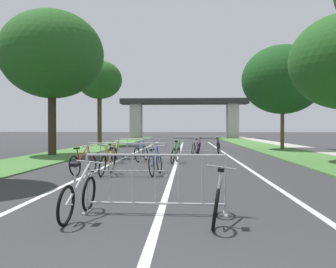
# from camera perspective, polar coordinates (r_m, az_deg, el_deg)

# --- Properties ---
(grass_verge_left) EXTENTS (3.19, 66.25, 0.05)m
(grass_verge_left) POSITION_cam_1_polar(r_m,az_deg,el_deg) (30.12, -10.59, -1.95)
(grass_verge_left) COLOR #477A38
(grass_verge_left) RESTS_ON ground
(grass_verge_right) EXTENTS (3.19, 66.25, 0.05)m
(grass_verge_right) POSITION_cam_1_polar(r_m,az_deg,el_deg) (29.91, 14.68, -1.98)
(grass_verge_right) COLOR #477A38
(grass_verge_right) RESTS_ON ground
(sidewalk_path_right) EXTENTS (1.75, 66.25, 0.08)m
(sidewalk_path_right) POSITION_cam_1_polar(r_m,az_deg,el_deg) (30.51, 19.23, -1.92)
(sidewalk_path_right) COLOR #ADA89E
(sidewalk_path_right) RESTS_ON ground
(lane_stripe_center) EXTENTS (0.14, 38.33, 0.01)m
(lane_stripe_center) POSITION_cam_1_polar(r_m,az_deg,el_deg) (21.36, 1.66, -3.14)
(lane_stripe_center) COLOR silver
(lane_stripe_center) RESTS_ON ground
(lane_stripe_right_lane) EXTENTS (0.14, 38.33, 0.01)m
(lane_stripe_right_lane) POSITION_cam_1_polar(r_m,az_deg,el_deg) (21.48, 8.98, -3.13)
(lane_stripe_right_lane) COLOR silver
(lane_stripe_right_lane) RESTS_ON ground
(lane_stripe_left_lane) EXTENTS (0.14, 38.33, 0.01)m
(lane_stripe_left_lane) POSITION_cam_1_polar(r_m,az_deg,el_deg) (21.60, -5.62, -3.10)
(lane_stripe_left_lane) COLOR silver
(lane_stripe_left_lane) RESTS_ON ground
(overpass_bridge) EXTENTS (19.16, 3.11, 5.97)m
(overpass_bridge) POSITION_cam_1_polar(r_m,az_deg,el_deg) (56.96, 2.45, 3.57)
(overpass_bridge) COLOR #2D2D30
(overpass_bridge) RESTS_ON ground
(tree_left_oak_near) EXTENTS (5.63, 5.63, 7.93)m
(tree_left_oak_near) POSITION_cam_1_polar(r_m,az_deg,el_deg) (21.90, -17.23, 11.42)
(tree_left_oak_near) COLOR #3D2D1E
(tree_left_oak_near) RESTS_ON ground
(tree_left_cypress_far) EXTENTS (3.87, 3.87, 7.32)m
(tree_left_cypress_far) POSITION_cam_1_polar(r_m,az_deg,el_deg) (33.04, -10.37, 8.04)
(tree_left_cypress_far) COLOR #4C3823
(tree_left_cypress_far) RESTS_ON ground
(tree_right_maple_mid) EXTENTS (5.57, 5.57, 7.22)m
(tree_right_maple_mid) POSITION_cam_1_polar(r_m,az_deg,el_deg) (27.23, 17.00, 7.90)
(tree_right_maple_mid) COLOR brown
(tree_right_maple_mid) RESTS_ON ground
(crowd_barrier_nearest) EXTENTS (2.51, 0.51, 1.05)m
(crowd_barrier_nearest) POSITION_cam_1_polar(r_m,az_deg,el_deg) (6.63, -1.95, -7.58)
(crowd_barrier_nearest) COLOR #ADADB2
(crowd_barrier_nearest) RESTS_ON ground
(crowd_barrier_second) EXTENTS (2.51, 0.47, 1.05)m
(crowd_barrier_second) POSITION_cam_1_polar(r_m,az_deg,el_deg) (11.74, -6.32, -3.90)
(crowd_barrier_second) COLOR #ADADB2
(crowd_barrier_second) RESTS_ON ground
(crowd_barrier_third) EXTENTS (2.52, 0.55, 1.05)m
(crowd_barrier_third) POSITION_cam_1_polar(r_m,az_deg,el_deg) (16.70, -3.42, -2.48)
(crowd_barrier_third) COLOR #ADADB2
(crowd_barrier_third) RESTS_ON ground
(crowd_barrier_fourth) EXTENTS (2.52, 0.52, 1.05)m
(crowd_barrier_fourth) POSITION_cam_1_polar(r_m,az_deg,el_deg) (21.62, 4.70, -1.72)
(crowd_barrier_fourth) COLOR #ADADB2
(crowd_barrier_fourth) RESTS_ON ground
(bicycle_white_0) EXTENTS (0.50, 1.67, 1.02)m
(bicycle_white_0) POSITION_cam_1_polar(r_m,az_deg,el_deg) (22.14, 4.14, -2.02)
(bicycle_white_0) COLOR black
(bicycle_white_0) RESTS_ON ground
(bicycle_yellow_1) EXTENTS (0.47, 1.68, 1.01)m
(bicycle_yellow_1) POSITION_cam_1_polar(r_m,az_deg,el_deg) (12.22, -9.16, -4.42)
(bicycle_yellow_1) COLOR black
(bicycle_yellow_1) RESTS_ON ground
(bicycle_blue_2) EXTENTS (0.55, 1.72, 0.94)m
(bicycle_blue_2) POSITION_cam_1_polar(r_m,az_deg,el_deg) (12.14, -1.94, -4.43)
(bicycle_blue_2) COLOR black
(bicycle_blue_2) RESTS_ON ground
(bicycle_silver_3) EXTENTS (0.52, 1.67, 0.95)m
(bicycle_silver_3) POSITION_cam_1_polar(r_m,az_deg,el_deg) (6.49, -13.43, -9.25)
(bicycle_silver_3) COLOR black
(bicycle_silver_3) RESTS_ON ground
(bicycle_orange_4) EXTENTS (0.43, 1.58, 0.92)m
(bicycle_orange_4) POSITION_cam_1_polar(r_m,az_deg,el_deg) (17.41, -8.46, -2.91)
(bicycle_orange_4) COLOR black
(bicycle_orange_4) RESTS_ON ground
(bicycle_teal_5) EXTENTS (0.56, 1.69, 1.01)m
(bicycle_teal_5) POSITION_cam_1_polar(r_m,az_deg,el_deg) (17.19, -4.09, -2.89)
(bicycle_teal_5) COLOR black
(bicycle_teal_5) RESTS_ON ground
(bicycle_black_6) EXTENTS (0.48, 1.75, 1.00)m
(bicycle_black_6) POSITION_cam_1_polar(r_m,az_deg,el_deg) (22.10, 7.69, -2.03)
(bicycle_black_6) COLOR black
(bicycle_black_6) RESTS_ON ground
(bicycle_red_7) EXTENTS (0.55, 1.71, 0.95)m
(bicycle_red_7) POSITION_cam_1_polar(r_m,az_deg,el_deg) (12.49, -12.75, -4.35)
(bicycle_red_7) COLOR black
(bicycle_red_7) RESTS_ON ground
(bicycle_green_8) EXTENTS (0.64, 1.67, 1.01)m
(bicycle_green_8) POSITION_cam_1_polar(r_m,az_deg,el_deg) (16.23, 1.18, -3.09)
(bicycle_green_8) COLOR black
(bicycle_green_8) RESTS_ON ground
(bicycle_purple_9) EXTENTS (0.56, 1.76, 1.01)m
(bicycle_purple_9) POSITION_cam_1_polar(r_m,az_deg,el_deg) (21.11, 4.70, -2.15)
(bicycle_purple_9) COLOR black
(bicycle_purple_9) RESTS_ON ground
(bicycle_white_10) EXTENTS (0.53, 1.64, 0.90)m
(bicycle_white_10) POSITION_cam_1_polar(r_m,az_deg,el_deg) (6.10, 7.47, -9.97)
(bicycle_white_10) COLOR black
(bicycle_white_10) RESTS_ON ground
(bicycle_yellow_11) EXTENTS (0.55, 1.76, 0.94)m
(bicycle_yellow_11) POSITION_cam_1_polar(r_m,az_deg,el_deg) (16.54, -8.01, -3.03)
(bicycle_yellow_11) COLOR black
(bicycle_yellow_11) RESTS_ON ground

